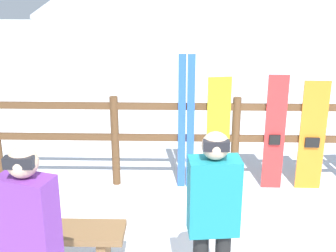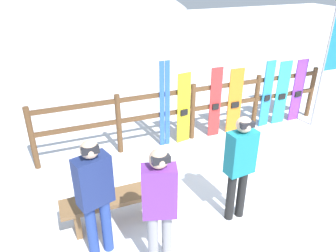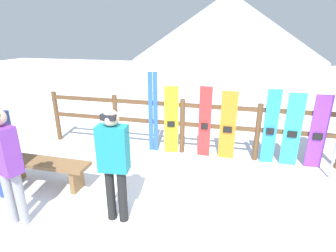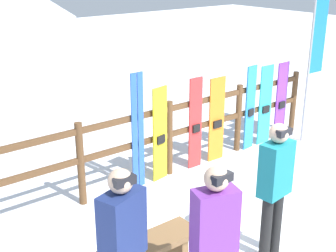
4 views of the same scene
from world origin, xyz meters
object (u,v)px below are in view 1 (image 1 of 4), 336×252
ski_pair_blue (186,123)px  snowboard_yellow (218,134)px  bench (39,239)px  snowboard_orange (312,137)px  person_purple (31,237)px  snowboard_red (275,134)px  person_teal (213,213)px

ski_pair_blue → snowboard_yellow: (0.38, -0.00, -0.14)m
bench → snowboard_orange: (2.83, 1.74, 0.34)m
snowboard_yellow → snowboard_orange: snowboard_yellow is taller
person_purple → snowboard_red: 3.38m
ski_pair_blue → snowboard_red: bearing=-0.2°
ski_pair_blue → snowboard_yellow: ski_pair_blue is taller
snowboard_yellow → person_teal: bearing=-95.3°
person_teal → snowboard_yellow: 2.26m
ski_pair_blue → snowboard_yellow: bearing=-0.5°
snowboard_yellow → snowboard_red: 0.68m
bench → snowboard_orange: 3.34m
bench → ski_pair_blue: 2.24m
bench → snowboard_yellow: 2.46m
person_teal → snowboard_yellow: person_teal is taller
person_purple → ski_pair_blue: size_ratio=0.94×
bench → person_teal: person_teal is taller
snowboard_red → snowboard_yellow: bearing=-180.0°
ski_pair_blue → bench: bearing=-127.1°
person_purple → snowboard_red: (2.13, 2.62, -0.21)m
person_teal → ski_pair_blue: (-0.18, 2.24, -0.07)m
bench → person_purple: person_purple is taller
person_purple → ski_pair_blue: 2.83m
bench → snowboard_red: snowboard_red is taller
person_purple → ski_pair_blue: ski_pair_blue is taller
bench → ski_pair_blue: ski_pair_blue is taller
person_teal → ski_pair_blue: ski_pair_blue is taller
snowboard_yellow → snowboard_orange: 1.13m
person_teal → snowboard_yellow: (0.21, 2.24, -0.20)m
person_purple → snowboard_yellow: (1.45, 2.61, -0.22)m
person_purple → person_teal: 1.30m
ski_pair_blue → person_teal: bearing=-85.5°
bench → snowboard_orange: snowboard_orange is taller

